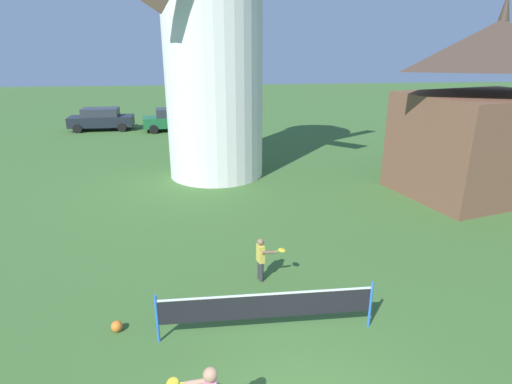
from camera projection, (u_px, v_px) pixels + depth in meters
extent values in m
cylinder|color=white|center=(213.00, 47.00, 17.92)|extent=(4.28, 4.28, 11.38)
cylinder|color=blue|center=(157.00, 319.00, 8.48)|extent=(0.06, 0.06, 1.10)
cylinder|color=blue|center=(370.00, 305.00, 8.95)|extent=(0.06, 0.06, 1.10)
cube|color=black|center=(267.00, 306.00, 8.67)|extent=(4.44, 0.01, 0.55)
cube|color=white|center=(267.00, 294.00, 8.57)|extent=(4.44, 0.02, 0.04)
sphere|color=tan|center=(210.00, 375.00, 6.00)|extent=(0.22, 0.22, 0.22)
cylinder|color=tan|center=(199.00, 382.00, 6.27)|extent=(0.45, 0.13, 0.17)
cylinder|color=yellow|center=(187.00, 382.00, 6.26)|extent=(0.22, 0.04, 0.04)
ellipsoid|color=yellow|center=(172.00, 383.00, 6.26)|extent=(0.20, 0.25, 0.03)
cylinder|color=#333338|center=(260.00, 269.00, 10.90)|extent=(0.11, 0.11, 0.53)
cylinder|color=#333338|center=(261.00, 272.00, 10.77)|extent=(0.11, 0.11, 0.53)
cube|color=#E5CC4C|center=(261.00, 253.00, 10.67)|extent=(0.20, 0.29, 0.47)
sphere|color=#89664C|center=(261.00, 242.00, 10.56)|extent=(0.18, 0.18, 0.18)
cylinder|color=#89664C|center=(258.00, 251.00, 10.82)|extent=(0.08, 0.08, 0.36)
cylinder|color=#89664C|center=(269.00, 252.00, 10.56)|extent=(0.37, 0.16, 0.14)
cylinder|color=yellow|center=(274.00, 252.00, 10.61)|extent=(0.22, 0.08, 0.04)
ellipsoid|color=yellow|center=(282.00, 250.00, 10.68)|extent=(0.23, 0.28, 0.03)
sphere|color=orange|center=(117.00, 326.00, 8.93)|extent=(0.24, 0.24, 0.24)
cube|color=#1E232D|center=(102.00, 121.00, 29.67)|extent=(4.43, 1.89, 0.70)
cube|color=#2D333D|center=(100.00, 112.00, 29.46)|extent=(2.50, 1.60, 0.56)
cylinder|color=black|center=(125.00, 123.00, 30.79)|extent=(0.61, 0.21, 0.60)
cylinder|color=black|center=(122.00, 128.00, 29.21)|extent=(0.61, 0.21, 0.60)
cylinder|color=black|center=(83.00, 124.00, 30.36)|extent=(0.61, 0.21, 0.60)
cylinder|color=black|center=(77.00, 129.00, 28.78)|extent=(0.61, 0.21, 0.60)
cube|color=#1E6638|center=(174.00, 121.00, 29.55)|extent=(4.42, 2.26, 0.70)
cube|color=#2D333D|center=(173.00, 112.00, 29.34)|extent=(2.55, 1.80, 0.56)
cylinder|color=black|center=(193.00, 123.00, 30.77)|extent=(0.62, 0.26, 0.60)
cylinder|color=black|center=(196.00, 128.00, 29.22)|extent=(0.62, 0.26, 0.60)
cylinder|color=black|center=(153.00, 125.00, 30.11)|extent=(0.62, 0.26, 0.60)
cylinder|color=black|center=(154.00, 129.00, 28.56)|extent=(0.62, 0.26, 0.60)
cube|color=brown|center=(481.00, 145.00, 16.79)|extent=(6.93, 5.80, 4.00)
pyramid|color=#423328|center=(499.00, 44.00, 15.52)|extent=(7.28, 6.09, 1.80)
cone|color=#423328|center=(504.00, 18.00, 15.22)|extent=(0.70, 0.70, 1.80)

